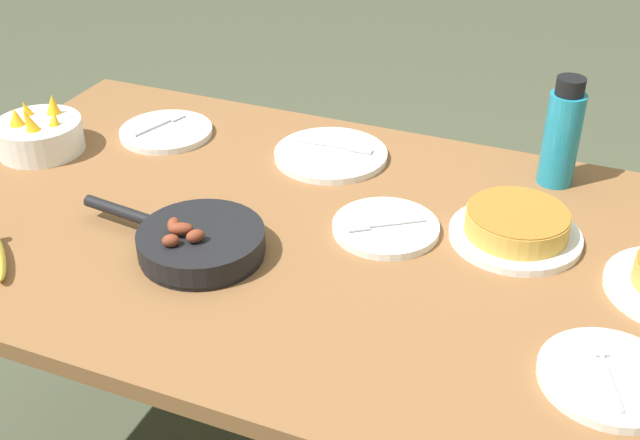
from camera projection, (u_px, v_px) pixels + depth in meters
name	position (u px, v px, depth m)	size (l,w,h in m)	color
dining_table	(320.00, 269.00, 1.63)	(1.72, 1.00, 0.75)	brown
skillet	(198.00, 242.00, 1.50)	(0.40, 0.24, 0.08)	black
frittata_plate_side	(516.00, 227.00, 1.55)	(0.26, 0.26, 0.06)	white
empty_plate_near_front	(610.00, 378.00, 1.22)	(0.22, 0.22, 0.02)	white
empty_plate_far_left	(166.00, 132.00, 1.94)	(0.22, 0.22, 0.02)	white
empty_plate_far_right	(386.00, 227.00, 1.58)	(0.21, 0.21, 0.02)	white
empty_plate_mid_edge	(331.00, 155.00, 1.84)	(0.26, 0.26, 0.02)	white
fruit_bowl_mango	(39.00, 134.00, 1.86)	(0.20, 0.20, 0.13)	white
water_bottle	(562.00, 134.00, 1.69)	(0.08, 0.08, 0.24)	teal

